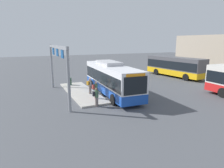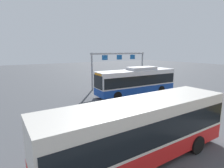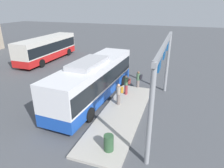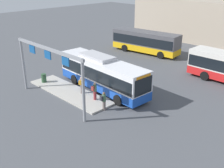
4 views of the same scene
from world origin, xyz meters
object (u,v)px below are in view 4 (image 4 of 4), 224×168
(bus_background_left, at_px, (146,41))
(person_waiting_near, at_px, (95,91))
(person_waiting_mid, at_px, (81,85))
(trash_bin, at_px, (44,78))
(person_boarding, at_px, (104,101))
(bus_main, at_px, (102,73))

(bus_background_left, height_order, person_waiting_near, bus_background_left)
(person_waiting_mid, bearing_deg, trash_bin, 79.20)
(bus_background_left, relative_size, person_waiting_near, 6.11)
(bus_background_left, height_order, person_waiting_mid, bus_background_left)
(bus_background_left, height_order, person_boarding, bus_background_left)
(bus_background_left, xyz_separation_m, person_waiting_mid, (4.95, -15.80, -0.73))
(bus_background_left, xyz_separation_m, person_boarding, (8.75, -16.47, -0.89))
(bus_background_left, distance_m, person_boarding, 18.67)
(person_waiting_near, bearing_deg, person_waiting_mid, 82.23)
(bus_main, distance_m, person_waiting_mid, 2.43)
(bus_main, xyz_separation_m, trash_bin, (-5.58, -3.27, -1.20))
(person_boarding, bearing_deg, person_waiting_near, 78.31)
(person_boarding, height_order, person_waiting_near, person_waiting_near)
(bus_main, height_order, person_waiting_near, bus_main)
(person_waiting_near, relative_size, trash_bin, 1.86)
(bus_main, distance_m, person_waiting_near, 2.81)
(bus_background_left, distance_m, person_waiting_mid, 16.57)
(bus_main, xyz_separation_m, person_boarding, (3.27, -2.92, -0.92))
(bus_main, height_order, bus_background_left, bus_main)
(bus_main, xyz_separation_m, bus_background_left, (-5.48, 13.55, -0.03))
(bus_main, distance_m, bus_background_left, 14.62)
(bus_main, bearing_deg, person_waiting_near, -55.58)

